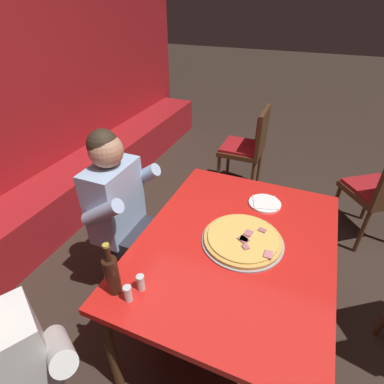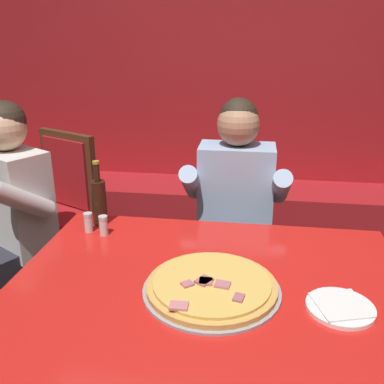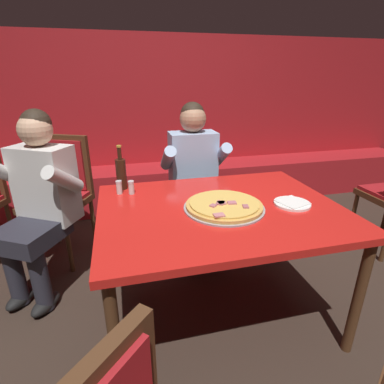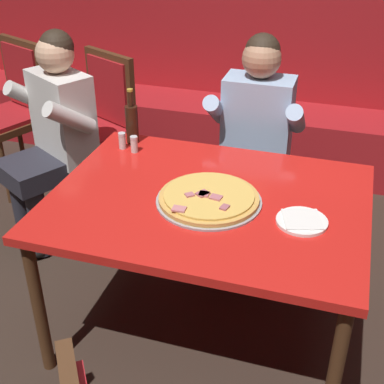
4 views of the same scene
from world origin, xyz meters
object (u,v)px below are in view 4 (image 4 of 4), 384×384
object	(u,v)px
beer_bottle	(132,123)
dining_chair_far_right	(99,119)
diner_standing_companion	(52,132)
plate_white_paper	(302,221)
shaker_oregano	(122,141)
main_dining_table	(208,211)
dining_chair_far_left	(15,104)
shaker_black_pepper	(134,145)
diner_seated_blue_shirt	(254,140)
pizza	(209,198)

from	to	relation	value
beer_bottle	dining_chair_far_right	bearing A→B (deg)	130.44
diner_standing_companion	plate_white_paper	bearing A→B (deg)	-21.79
plate_white_paper	shaker_oregano	bearing A→B (deg)	156.53
main_dining_table	diner_standing_companion	size ratio (longest dim) A/B	1.08
shaker_oregano	dining_chair_far_left	xyz separation A→B (m)	(-1.15, 0.73, -0.20)
shaker_black_pepper	diner_standing_companion	size ratio (longest dim) A/B	0.07
shaker_black_pepper	diner_standing_companion	distance (m)	0.64
plate_white_paper	dining_chair_far_right	bearing A→B (deg)	142.94
dining_chair_far_right	diner_seated_blue_shirt	bearing A→B (deg)	-13.45
diner_standing_companion	pizza	bearing A→B (deg)	-26.90
shaker_oregano	dining_chair_far_right	size ratio (longest dim) A/B	0.08
main_dining_table	dining_chair_far_left	size ratio (longest dim) A/B	1.33
diner_seated_blue_shirt	plate_white_paper	bearing A→B (deg)	-66.33
main_dining_table	beer_bottle	distance (m)	0.71
shaker_black_pepper	shaker_oregano	bearing A→B (deg)	164.20
shaker_oregano	shaker_black_pepper	xyz separation A→B (m)	(0.07, -0.02, 0.00)
dining_chair_far_right	pizza	bearing A→B (deg)	-45.14
pizza	dining_chair_far_right	distance (m)	1.49
pizza	beer_bottle	world-z (taller)	beer_bottle
main_dining_table	diner_standing_companion	xyz separation A→B (m)	(-1.08, 0.52, 0.02)
pizza	shaker_oregano	size ratio (longest dim) A/B	5.33
shaker_oregano	diner_seated_blue_shirt	xyz separation A→B (m)	(0.61, 0.41, -0.09)
main_dining_table	plate_white_paper	size ratio (longest dim) A/B	6.55
pizza	dining_chair_far_left	xyz separation A→B (m)	(-1.72, 1.11, -0.18)
beer_bottle	diner_standing_companion	bearing A→B (deg)	170.89
plate_white_paper	diner_standing_companion	world-z (taller)	diner_standing_companion
main_dining_table	dining_chair_far_left	world-z (taller)	dining_chair_far_left
beer_bottle	dining_chair_far_right	distance (m)	0.82
pizza	dining_chair_far_right	bearing A→B (deg)	134.86
dining_chair_far_right	diner_standing_companion	bearing A→B (deg)	-95.50
pizza	plate_white_paper	xyz separation A→B (m)	(0.40, -0.04, -0.01)
diner_seated_blue_shirt	dining_chair_far_left	size ratio (longest dim) A/B	1.24
shaker_black_pepper	dining_chair_far_right	size ratio (longest dim) A/B	0.08
shaker_black_pepper	pizza	bearing A→B (deg)	-35.89
pizza	shaker_oregano	world-z (taller)	shaker_oregano
dining_chair_far_right	diner_standing_companion	size ratio (longest dim) A/B	0.80
beer_bottle	diner_standing_companion	size ratio (longest dim) A/B	0.23
pizza	diner_seated_blue_shirt	bearing A→B (deg)	87.25
shaker_oregano	diner_standing_companion	size ratio (longest dim) A/B	0.07
plate_white_paper	dining_chair_far_right	xyz separation A→B (m)	(-1.45, 1.10, -0.18)
shaker_oregano	diner_standing_companion	bearing A→B (deg)	161.45
dining_chair_far_right	main_dining_table	bearing A→B (deg)	-44.52
shaker_black_pepper	diner_standing_companion	world-z (taller)	diner_standing_companion
diner_seated_blue_shirt	dining_chair_far_left	xyz separation A→B (m)	(-1.76, 0.32, -0.11)
beer_bottle	diner_seated_blue_shirt	distance (m)	0.69
diner_seated_blue_shirt	shaker_black_pepper	bearing A→B (deg)	-140.79
diner_seated_blue_shirt	dining_chair_far_right	bearing A→B (deg)	166.55
dining_chair_far_left	diner_standing_companion	bearing A→B (deg)	-41.38
plate_white_paper	dining_chair_far_right	distance (m)	1.83
pizza	diner_standing_companion	xyz separation A→B (m)	(-1.09, 0.55, -0.07)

